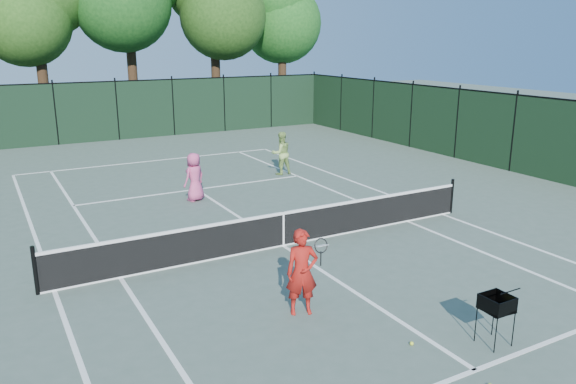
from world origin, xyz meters
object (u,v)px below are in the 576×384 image
player_green (281,153)px  loose_ball_midcourt (412,343)px  ball_hopper (497,304)px  coach (302,272)px  player_pink (194,177)px

player_green → loose_ball_midcourt: size_ratio=24.57×
ball_hopper → loose_ball_midcourt: bearing=157.8°
coach → player_pink: size_ratio=1.07×
coach → player_green: coach is taller
coach → loose_ball_midcourt: 2.37m
player_green → player_pink: bearing=26.2°
loose_ball_midcourt → ball_hopper: bearing=-26.8°
coach → player_pink: 8.50m
player_green → loose_ball_midcourt: (-4.10, -12.30, -0.80)m
player_green → ball_hopper: size_ratio=1.84×
ball_hopper → loose_ball_midcourt: (-1.27, 0.64, -0.73)m
player_green → ball_hopper: (-2.83, -12.94, -0.08)m
player_pink → loose_ball_midcourt: bearing=67.0°
ball_hopper → coach: bearing=136.3°
ball_hopper → loose_ball_midcourt: ball_hopper is taller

